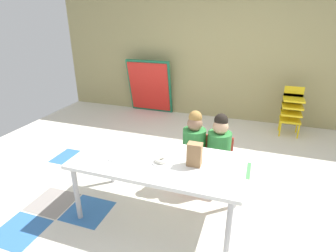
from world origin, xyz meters
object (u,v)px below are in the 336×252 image
Objects in this scene: kid_chair_yellow_stack at (292,108)px; paper_plate_center_table at (117,157)px; paper_bag_brown at (195,154)px; craft_table at (159,164)px; seated_child_middle_seat at (219,145)px; seated_child_near_camera at (194,142)px; paper_plate_near_edge at (161,162)px; folded_activity_table at (150,87)px; donut_powdered_on_plate at (161,160)px.

kid_chair_yellow_stack is 3.22m from paper_plate_center_table.
paper_bag_brown is 0.75m from paper_plate_center_table.
craft_table is 7.33× the size of paper_bag_brown.
seated_child_near_camera is at bearing 180.00° from seated_child_middle_seat.
kid_chair_yellow_stack is (1.39, 2.58, -0.11)m from craft_table.
seated_child_middle_seat is 5.10× the size of paper_plate_near_edge.
paper_plate_near_edge is at bearing 6.92° from paper_plate_center_table.
paper_plate_near_edge is (-1.35, -2.62, 0.17)m from kid_chair_yellow_stack.
folded_activity_table reaches higher than paper_bag_brown.
kid_chair_yellow_stack is at bearing 56.25° from paper_plate_center_table.
paper_bag_brown is at bearing 2.06° from craft_table.
paper_plate_center_table is (0.87, -2.95, 0.08)m from folded_activity_table.
paper_bag_brown is (0.14, -0.61, 0.17)m from seated_child_near_camera.
kid_chair_yellow_stack reaches higher than paper_plate_center_table.
folded_activity_table is at bearing 114.35° from paper_plate_near_edge.
donut_powdered_on_plate reaches higher than craft_table.
kid_chair_yellow_stack is 3.64× the size of paper_bag_brown.
paper_bag_brown is (-1.04, -2.57, 0.27)m from kid_chair_yellow_stack.
paper_plate_center_table is (-0.60, -0.71, 0.07)m from seated_child_near_camera.
kid_chair_yellow_stack is 2.79m from paper_bag_brown.
donut_powdered_on_plate is at bearing 0.00° from paper_plate_near_edge.
donut_powdered_on_plate is (-0.30, -0.05, -0.08)m from paper_bag_brown.
seated_child_middle_seat reaches higher than paper_plate_center_table.
kid_chair_yellow_stack reaches higher than paper_plate_near_edge.
folded_activity_table is at bearing 113.92° from craft_table.
paper_plate_center_table is at bearing -173.08° from donut_powdered_on_plate.
seated_child_near_camera reaches higher than paper_plate_near_edge.
donut_powdered_on_plate is at bearing 6.92° from paper_plate_center_table.
kid_chair_yellow_stack is at bearing 58.75° from seated_child_near_camera.
kid_chair_yellow_stack is (1.19, 1.96, -0.10)m from seated_child_near_camera.
folded_activity_table is at bearing 174.08° from kid_chair_yellow_stack.
craft_table is at bearing -127.88° from seated_child_middle_seat.
seated_child_near_camera is at bearing 50.09° from paper_plate_center_table.
folded_activity_table is 4.94× the size of paper_bag_brown.
seated_child_near_camera is at bearing 103.19° from paper_bag_brown.
kid_chair_yellow_stack is 2.67m from folded_activity_table.
seated_child_near_camera is 0.68m from donut_powdered_on_plate.
kid_chair_yellow_stack is (0.91, 1.96, -0.10)m from seated_child_middle_seat.
paper_plate_near_edge is (-0.16, -0.66, 0.07)m from seated_child_near_camera.
seated_child_near_camera is (0.20, 0.62, -0.01)m from craft_table.
kid_chair_yellow_stack is 4.44× the size of paper_plate_center_table.
donut_powdered_on_plate is (-0.16, -0.66, 0.09)m from seated_child_near_camera.
paper_bag_brown is (1.61, -2.84, 0.19)m from folded_activity_table.
seated_child_near_camera reaches higher than paper_plate_center_table.
seated_child_middle_seat is at bearing -51.90° from folded_activity_table.
paper_bag_brown is at bearing -102.88° from seated_child_middle_seat.
seated_child_middle_seat is at bearing 0.00° from seated_child_near_camera.
kid_chair_yellow_stack is at bearing 65.18° from seated_child_middle_seat.
seated_child_near_camera is 0.84× the size of folded_activity_table.
folded_activity_table is (-1.47, 2.23, -0.02)m from seated_child_near_camera.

